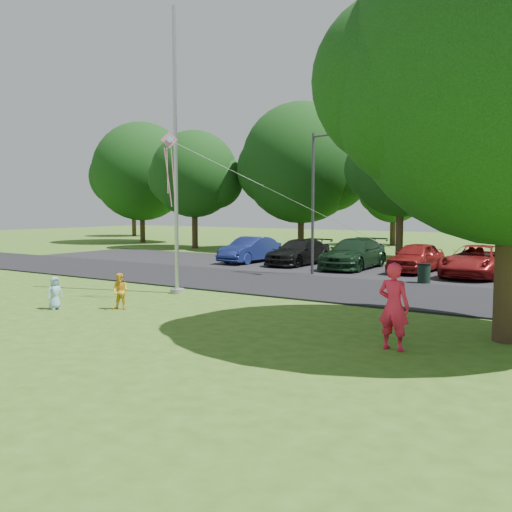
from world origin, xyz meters
The scene contains 13 objects.
ground centered at (0.00, 0.00, 0.00)m, with size 120.00×120.00×0.00m, color #37641A.
park_road centered at (0.00, 9.00, 0.03)m, with size 60.00×6.00×0.06m, color black.
parking_strip centered at (0.00, 15.50, 0.03)m, with size 42.00×7.00×0.06m, color black.
flagpole centered at (-3.50, 5.00, 4.17)m, with size 0.50×0.50×10.00m.
street_lamp centered at (-1.67, 12.31, 3.81)m, with size 1.76×0.57×6.34m.
trash_can centered at (3.19, 12.19, 0.42)m, with size 0.53×0.53×0.84m.
big_tree centered at (7.60, 3.48, 5.90)m, with size 8.57×7.74×9.93m.
tree_row centered at (1.59, 24.23, 5.71)m, with size 64.35×11.94×10.88m.
parked_cars centered at (0.86, 15.59, 0.76)m, with size 16.58×5.30×1.47m.
woman centered at (5.81, 1.37, 0.95)m, with size 0.69×0.46×1.91m, color #FF2146.
child_yellow centered at (-2.73, 1.56, 0.55)m, with size 0.54×0.42×1.10m, color yellow.
child_blue centered at (-4.43, 0.52, 0.49)m, with size 0.48×0.31×0.99m, color #8CBCD7.
kite centered at (-2.28, 3.59, 4.70)m, with size 8.64×2.57×3.36m.
Camera 1 is at (9.98, -10.36, 3.08)m, focal length 40.00 mm.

